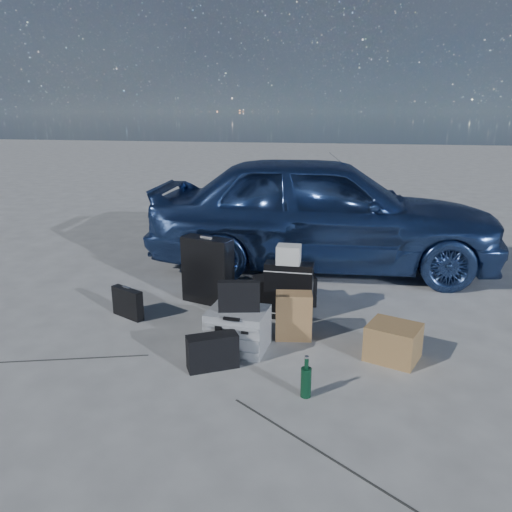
{
  "coord_description": "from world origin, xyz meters",
  "views": [
    {
      "loc": [
        1.04,
        -3.81,
        2.0
      ],
      "look_at": [
        0.05,
        0.85,
        0.62
      ],
      "focal_mm": 35.0,
      "sensor_mm": 36.0,
      "label": 1
    }
  ],
  "objects_px": {
    "car": "(322,211)",
    "suitcase_right": "(289,291)",
    "green_bottle": "(306,377)",
    "suitcase_left": "(208,270)",
    "duffel_bag": "(284,291)",
    "cardboard_box": "(393,342)",
    "pelican_case": "(238,329)",
    "briefcase": "(128,303)"
  },
  "relations": [
    {
      "from": "duffel_bag",
      "to": "car",
      "type": "bearing_deg",
      "value": 57.9
    },
    {
      "from": "green_bottle",
      "to": "suitcase_left",
      "type": "bearing_deg",
      "value": 126.98
    },
    {
      "from": "suitcase_right",
      "to": "duffel_bag",
      "type": "relative_size",
      "value": 0.89
    },
    {
      "from": "suitcase_right",
      "to": "green_bottle",
      "type": "relative_size",
      "value": 1.85
    },
    {
      "from": "briefcase",
      "to": "suitcase_left",
      "type": "height_order",
      "value": "suitcase_left"
    },
    {
      "from": "duffel_bag",
      "to": "cardboard_box",
      "type": "relative_size",
      "value": 1.59
    },
    {
      "from": "suitcase_left",
      "to": "green_bottle",
      "type": "distance_m",
      "value": 2.1
    },
    {
      "from": "pelican_case",
      "to": "suitcase_right",
      "type": "xyz_separation_m",
      "value": [
        0.33,
        0.78,
        0.1
      ]
    },
    {
      "from": "suitcase_left",
      "to": "duffel_bag",
      "type": "height_order",
      "value": "suitcase_left"
    },
    {
      "from": "pelican_case",
      "to": "briefcase",
      "type": "bearing_deg",
      "value": 164.01
    },
    {
      "from": "pelican_case",
      "to": "suitcase_left",
      "type": "relative_size",
      "value": 0.69
    },
    {
      "from": "suitcase_left",
      "to": "green_bottle",
      "type": "xyz_separation_m",
      "value": [
        1.25,
        -1.67,
        -0.21
      ]
    },
    {
      "from": "car",
      "to": "cardboard_box",
      "type": "relative_size",
      "value": 10.94
    },
    {
      "from": "car",
      "to": "suitcase_right",
      "type": "relative_size",
      "value": 7.75
    },
    {
      "from": "suitcase_right",
      "to": "briefcase",
      "type": "bearing_deg",
      "value": -168.67
    },
    {
      "from": "briefcase",
      "to": "suitcase_left",
      "type": "relative_size",
      "value": 0.54
    },
    {
      "from": "suitcase_left",
      "to": "green_bottle",
      "type": "height_order",
      "value": "suitcase_left"
    },
    {
      "from": "car",
      "to": "pelican_case",
      "type": "bearing_deg",
      "value": 163.79
    },
    {
      "from": "briefcase",
      "to": "green_bottle",
      "type": "distance_m",
      "value": 2.22
    },
    {
      "from": "duffel_bag",
      "to": "cardboard_box",
      "type": "bearing_deg",
      "value": -65.07
    },
    {
      "from": "pelican_case",
      "to": "duffel_bag",
      "type": "height_order",
      "value": "pelican_case"
    },
    {
      "from": "suitcase_left",
      "to": "green_bottle",
      "type": "bearing_deg",
      "value": -36.53
    },
    {
      "from": "car",
      "to": "green_bottle",
      "type": "bearing_deg",
      "value": 177.85
    },
    {
      "from": "pelican_case",
      "to": "green_bottle",
      "type": "xyz_separation_m",
      "value": [
        0.67,
        -0.65,
        -0.03
      ]
    },
    {
      "from": "car",
      "to": "suitcase_right",
      "type": "distance_m",
      "value": 1.85
    },
    {
      "from": "briefcase",
      "to": "suitcase_left",
      "type": "xyz_separation_m",
      "value": [
        0.67,
        0.57,
        0.21
      ]
    },
    {
      "from": "car",
      "to": "duffel_bag",
      "type": "bearing_deg",
      "value": 164.56
    },
    {
      "from": "car",
      "to": "pelican_case",
      "type": "xyz_separation_m",
      "value": [
        -0.51,
        -2.56,
        -0.57
      ]
    },
    {
      "from": "briefcase",
      "to": "cardboard_box",
      "type": "height_order",
      "value": "same"
    },
    {
      "from": "suitcase_right",
      "to": "green_bottle",
      "type": "height_order",
      "value": "suitcase_right"
    },
    {
      "from": "suitcase_left",
      "to": "duffel_bag",
      "type": "distance_m",
      "value": 0.85
    },
    {
      "from": "pelican_case",
      "to": "green_bottle",
      "type": "distance_m",
      "value": 0.93
    },
    {
      "from": "car",
      "to": "suitcase_right",
      "type": "xyz_separation_m",
      "value": [
        -0.18,
        -1.78,
        -0.47
      ]
    },
    {
      "from": "car",
      "to": "briefcase",
      "type": "relative_size",
      "value": 11.38
    },
    {
      "from": "car",
      "to": "suitcase_left",
      "type": "relative_size",
      "value": 6.15
    },
    {
      "from": "briefcase",
      "to": "suitcase_right",
      "type": "height_order",
      "value": "suitcase_right"
    },
    {
      "from": "car",
      "to": "briefcase",
      "type": "distance_m",
      "value": 2.82
    },
    {
      "from": "suitcase_left",
      "to": "briefcase",
      "type": "bearing_deg",
      "value": -123.11
    },
    {
      "from": "car",
      "to": "green_bottle",
      "type": "distance_m",
      "value": 3.27
    },
    {
      "from": "pelican_case",
      "to": "suitcase_left",
      "type": "xyz_separation_m",
      "value": [
        -0.59,
        1.02,
        0.18
      ]
    },
    {
      "from": "pelican_case",
      "to": "car",
      "type": "bearing_deg",
      "value": 82.5
    },
    {
      "from": "duffel_bag",
      "to": "cardboard_box",
      "type": "height_order",
      "value": "duffel_bag"
    }
  ]
}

